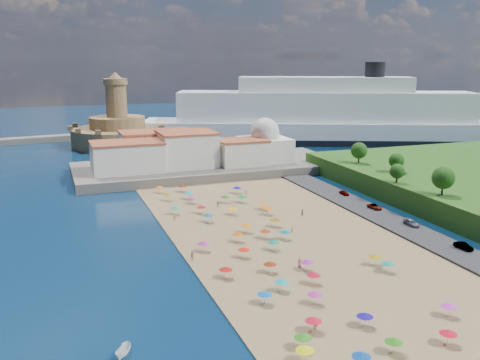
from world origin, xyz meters
name	(u,v)px	position (x,y,z in m)	size (l,w,h in m)	color
ground	(263,243)	(0.00, 0.00, 0.00)	(700.00, 700.00, 0.00)	#071938
terrace	(209,167)	(10.00, 73.00, 1.50)	(90.00, 36.00, 3.00)	#59544C
jetty	(129,155)	(-12.00, 108.00, 1.20)	(18.00, 70.00, 2.40)	#59544C
waterfront_buildings	(170,151)	(-3.05, 73.64, 7.88)	(57.00, 29.00, 11.00)	silver
domed_building	(265,144)	(30.00, 71.00, 8.97)	(16.00, 16.00, 15.00)	silver
fortress	(118,131)	(-12.00, 138.00, 6.68)	(40.00, 40.00, 32.40)	#9B754D
cruise_ship	(324,119)	(78.03, 116.18, 10.77)	(163.02, 86.27, 36.35)	black
beach_parasols	(276,250)	(-1.40, -10.11, 2.15)	(32.12, 117.26, 2.20)	gray
beachgoers	(270,244)	(-0.08, -4.18, 1.13)	(34.16, 90.18, 1.85)	tan
parked_cars	(415,225)	(36.00, -4.04, 1.33)	(2.34, 74.69, 1.35)	gray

